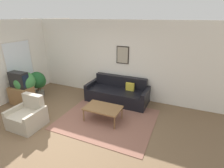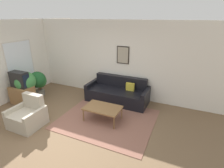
{
  "view_description": "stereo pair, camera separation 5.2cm",
  "coord_description": "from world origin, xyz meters",
  "px_view_note": "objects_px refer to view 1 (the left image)",
  "views": [
    {
      "loc": [
        2.59,
        -2.79,
        2.82
      ],
      "look_at": [
        0.59,
        1.79,
        0.85
      ],
      "focal_mm": 28.0,
      "sensor_mm": 36.0,
      "label": 1
    },
    {
      "loc": [
        2.64,
        -2.77,
        2.82
      ],
      "look_at": [
        0.59,
        1.79,
        0.85
      ],
      "focal_mm": 28.0,
      "sensor_mm": 36.0,
      "label": 2
    }
  ],
  "objects_px": {
    "coffee_table": "(103,108)",
    "armchair": "(28,117)",
    "couch": "(118,93)",
    "potted_plant_tall": "(25,82)",
    "tv": "(19,80)"
  },
  "relations": [
    {
      "from": "coffee_table",
      "to": "armchair",
      "type": "xyz_separation_m",
      "value": [
        -1.74,
        -1.05,
        -0.1
      ]
    },
    {
      "from": "couch",
      "to": "coffee_table",
      "type": "xyz_separation_m",
      "value": [
        0.07,
        -1.3,
        0.09
      ]
    },
    {
      "from": "potted_plant_tall",
      "to": "tv",
      "type": "bearing_deg",
      "value": -105.96
    },
    {
      "from": "tv",
      "to": "potted_plant_tall",
      "type": "relative_size",
      "value": 0.59
    },
    {
      "from": "coffee_table",
      "to": "armchair",
      "type": "height_order",
      "value": "armchair"
    },
    {
      "from": "couch",
      "to": "coffee_table",
      "type": "bearing_deg",
      "value": -86.9
    },
    {
      "from": "coffee_table",
      "to": "potted_plant_tall",
      "type": "xyz_separation_m",
      "value": [
        -2.93,
        -0.0,
        0.34
      ]
    },
    {
      "from": "couch",
      "to": "coffee_table",
      "type": "relative_size",
      "value": 2.06
    },
    {
      "from": "potted_plant_tall",
      "to": "couch",
      "type": "bearing_deg",
      "value": 24.52
    },
    {
      "from": "couch",
      "to": "tv",
      "type": "relative_size",
      "value": 3.34
    },
    {
      "from": "couch",
      "to": "potted_plant_tall",
      "type": "bearing_deg",
      "value": -155.48
    },
    {
      "from": "coffee_table",
      "to": "tv",
      "type": "height_order",
      "value": "tv"
    },
    {
      "from": "potted_plant_tall",
      "to": "armchair",
      "type": "bearing_deg",
      "value": -41.24
    },
    {
      "from": "couch",
      "to": "armchair",
      "type": "xyz_separation_m",
      "value": [
        -1.67,
        -2.35,
        -0.02
      ]
    },
    {
      "from": "tv",
      "to": "armchair",
      "type": "relative_size",
      "value": 0.76
    }
  ]
}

